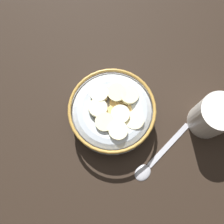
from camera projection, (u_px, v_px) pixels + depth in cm
name	position (u px, v px, depth cm)	size (l,w,h in cm)	color
ground_plane	(112.00, 117.00, 50.47)	(101.74, 101.74, 2.00)	black
cereal_bowl	(112.00, 112.00, 46.72)	(15.95, 15.95, 5.82)	#B2BCC6
spoon	(152.00, 162.00, 46.82)	(8.74, 13.63, 0.80)	#A5A5AD
coffee_mug	(213.00, 117.00, 45.26)	(9.59, 6.90, 8.17)	white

